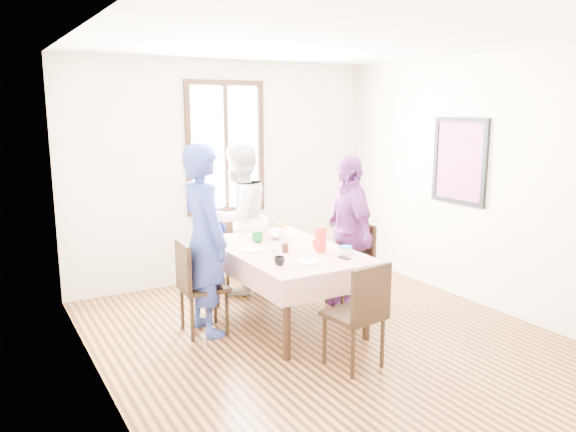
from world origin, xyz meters
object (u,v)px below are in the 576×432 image
object	(u,v)px
person_left	(204,240)
chair_left	(204,287)
chair_near	(354,314)
chair_right	(348,266)
person_far	(237,218)
person_right	(347,233)
chair_far	(237,253)
dining_table	(286,286)

from	to	relation	value
person_left	chair_left	bearing A→B (deg)	86.86
chair_near	person_left	distance (m)	1.59
chair_left	chair_near	distance (m)	1.53
chair_right	person_left	world-z (taller)	person_left
person_far	person_right	distance (m)	1.33
chair_far	person_left	xyz separation A→B (m)	(-0.79, -0.99, 0.46)
chair_left	person_left	distance (m)	0.46
person_right	chair_near	bearing A→B (deg)	-21.51
dining_table	chair_far	xyz separation A→B (m)	(-0.00, 1.14, 0.08)
chair_left	person_right	bearing A→B (deg)	90.14
person_far	person_right	world-z (taller)	person_far
chair_left	chair_right	size ratio (longest dim) A/B	1.00
dining_table	person_left	size ratio (longest dim) A/B	0.91
chair_far	person_left	world-z (taller)	person_left
chair_left	person_left	size ratio (longest dim) A/B	0.50
dining_table	chair_left	size ratio (longest dim) A/B	1.83
chair_far	chair_near	size ratio (longest dim) A/B	1.00
chair_right	chair_far	size ratio (longest dim) A/B	1.00
dining_table	chair_left	distance (m)	0.83
chair_left	chair_near	bearing A→B (deg)	35.93
chair_near	person_right	xyz separation A→B (m)	(0.79, 1.20, 0.37)
chair_right	chair_left	bearing A→B (deg)	90.90
chair_right	person_left	size ratio (longest dim) A/B	0.50
dining_table	chair_near	xyz separation A→B (m)	(0.00, -1.14, 0.08)
chair_left	chair_right	distance (m)	1.63
chair_left	chair_near	world-z (taller)	same
dining_table	chair_far	distance (m)	1.15
chair_right	person_right	bearing A→B (deg)	94.55
chair_right	chair_far	distance (m)	1.36
dining_table	chair_left	xyz separation A→B (m)	(-0.81, 0.16, 0.08)
chair_near	person_far	size ratio (longest dim) A/B	0.52
chair_near	dining_table	bearing A→B (deg)	82.36
chair_near	person_right	bearing A→B (deg)	48.80
chair_left	person_right	size ratio (longest dim) A/B	0.55
dining_table	chair_near	world-z (taller)	chair_near
chair_right	person_right	xyz separation A→B (m)	(-0.02, 0.00, 0.37)
dining_table	chair_right	distance (m)	0.82
chair_near	person_left	size ratio (longest dim) A/B	0.50
dining_table	person_left	bearing A→B (deg)	168.88
person_left	person_right	bearing A→B (deg)	-96.89
chair_near	person_left	world-z (taller)	person_left
chair_near	person_right	world-z (taller)	person_right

